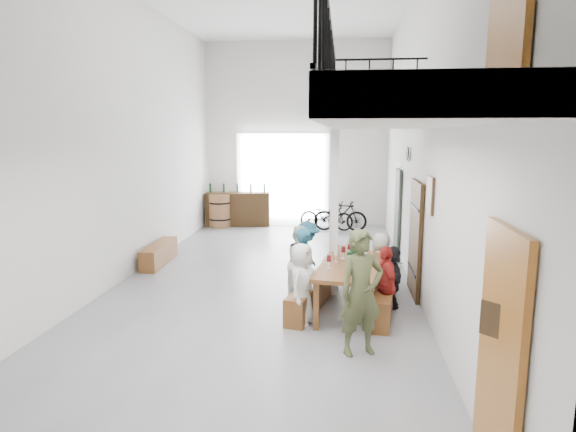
# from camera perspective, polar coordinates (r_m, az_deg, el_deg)

# --- Properties ---
(floor) EXTENTS (12.00, 12.00, 0.00)m
(floor) POSITION_cam_1_polar(r_m,az_deg,el_deg) (9.18, -2.82, -7.99)
(floor) COLOR slate
(floor) RESTS_ON ground
(room_walls) EXTENTS (12.00, 12.00, 12.00)m
(room_walls) POSITION_cam_1_polar(r_m,az_deg,el_deg) (8.77, -3.02, 14.70)
(room_walls) COLOR silver
(room_walls) RESTS_ON ground
(gateway_portal) EXTENTS (2.80, 0.08, 2.80)m
(gateway_portal) POSITION_cam_1_polar(r_m,az_deg,el_deg) (14.74, -0.65, 4.33)
(gateway_portal) COLOR white
(gateway_portal) RESTS_ON ground
(right_wall_decor) EXTENTS (0.07, 8.28, 5.07)m
(right_wall_decor) POSITION_cam_1_polar(r_m,az_deg,el_deg) (6.95, 16.92, 0.60)
(right_wall_decor) COLOR #9C5C20
(right_wall_decor) RESTS_ON ground
(balcony) EXTENTS (1.52, 5.62, 4.00)m
(balcony) POSITION_cam_1_polar(r_m,az_deg,el_deg) (5.52, 12.38, 11.25)
(balcony) COLOR white
(balcony) RESTS_ON ground
(tasting_table) EXTENTS (1.19, 2.31, 0.79)m
(tasting_table) POSITION_cam_1_polar(r_m,az_deg,el_deg) (7.76, 7.50, -5.96)
(tasting_table) COLOR brown
(tasting_table) RESTS_ON ground
(bench_inner) EXTENTS (0.71, 1.89, 0.43)m
(bench_inner) POSITION_cam_1_polar(r_m,az_deg,el_deg) (7.88, 2.76, -9.37)
(bench_inner) COLOR brown
(bench_inner) RESTS_ON ground
(bench_wall) EXTENTS (0.53, 2.03, 0.46)m
(bench_wall) POSITION_cam_1_polar(r_m,az_deg,el_deg) (7.91, 11.34, -9.35)
(bench_wall) COLOR brown
(bench_wall) RESTS_ON ground
(tableware) EXTENTS (0.75, 1.24, 0.35)m
(tableware) POSITION_cam_1_polar(r_m,az_deg,el_deg) (7.69, 7.54, -4.45)
(tableware) COLOR black
(tableware) RESTS_ON tasting_table
(side_bench) EXTENTS (0.41, 1.57, 0.44)m
(side_bench) POSITION_cam_1_polar(r_m,az_deg,el_deg) (10.83, -15.03, -4.34)
(side_bench) COLOR brown
(side_bench) RESTS_ON ground
(oak_barrel) EXTENTS (0.67, 0.67, 0.99)m
(oak_barrel) POSITION_cam_1_polar(r_m,az_deg,el_deg) (14.68, -8.07, 0.64)
(oak_barrel) COLOR brown
(oak_barrel) RESTS_ON ground
(serving_counter) EXTENTS (2.00, 0.83, 1.02)m
(serving_counter) POSITION_cam_1_polar(r_m,az_deg,el_deg) (14.80, -5.97, 0.83)
(serving_counter) COLOR #3D2610
(serving_counter) RESTS_ON ground
(counter_bottles) EXTENTS (1.69, 0.25, 0.28)m
(counter_bottles) POSITION_cam_1_polar(r_m,az_deg,el_deg) (14.70, -6.02, 3.33)
(counter_bottles) COLOR black
(counter_bottles) RESTS_ON serving_counter
(guest_left_a) EXTENTS (0.55, 0.69, 1.22)m
(guest_left_a) POSITION_cam_1_polar(r_m,az_deg,el_deg) (7.15, 1.63, -8.03)
(guest_left_a) COLOR white
(guest_left_a) RESTS_ON ground
(guest_left_b) EXTENTS (0.38, 0.52, 1.33)m
(guest_left_b) POSITION_cam_1_polar(r_m,az_deg,el_deg) (7.71, 2.09, -6.28)
(guest_left_b) COLOR #225B73
(guest_left_b) RESTS_ON ground
(guest_left_c) EXTENTS (0.65, 0.74, 1.28)m
(guest_left_c) POSITION_cam_1_polar(r_m,az_deg,el_deg) (8.15, 1.59, -5.59)
(guest_left_c) COLOR white
(guest_left_c) RESTS_ON ground
(guest_left_d) EXTENTS (0.60, 0.88, 1.26)m
(guest_left_d) POSITION_cam_1_polar(r_m,az_deg,el_deg) (8.66, 2.28, -4.75)
(guest_left_d) COLOR #225B73
(guest_left_d) RESTS_ON ground
(guest_right_a) EXTENTS (0.46, 0.73, 1.17)m
(guest_right_a) POSITION_cam_1_polar(r_m,az_deg,el_deg) (7.37, 11.45, -7.94)
(guest_right_a) COLOR maroon
(guest_right_a) RESTS_ON ground
(guest_right_b) EXTENTS (0.58, 0.99, 1.02)m
(guest_right_b) POSITION_cam_1_polar(r_m,az_deg,el_deg) (8.04, 12.09, -7.01)
(guest_right_b) COLOR black
(guest_right_b) RESTS_ON ground
(guest_right_c) EXTENTS (0.40, 0.57, 1.11)m
(guest_right_c) POSITION_cam_1_polar(r_m,az_deg,el_deg) (8.57, 10.94, -5.61)
(guest_right_c) COLOR white
(guest_right_c) RESTS_ON ground
(host_standing) EXTENTS (0.70, 0.59, 1.62)m
(host_standing) POSITION_cam_1_polar(r_m,az_deg,el_deg) (6.22, 8.66, -8.98)
(host_standing) COLOR #434828
(host_standing) RESTS_ON ground
(potted_plant) EXTENTS (0.44, 0.40, 0.44)m
(potted_plant) POSITION_cam_1_polar(r_m,az_deg,el_deg) (9.40, 12.54, -6.38)
(potted_plant) COLOR #18451D
(potted_plant) RESTS_ON ground
(bicycle_near) EXTENTS (1.67, 0.88, 0.84)m
(bicycle_near) POSITION_cam_1_polar(r_m,az_deg,el_deg) (14.12, 4.58, 0.03)
(bicycle_near) COLOR black
(bicycle_near) RESTS_ON ground
(bicycle_far) EXTENTS (1.55, 0.50, 0.92)m
(bicycle_far) POSITION_cam_1_polar(r_m,az_deg,el_deg) (13.96, 6.21, 0.07)
(bicycle_far) COLOR black
(bicycle_far) RESTS_ON ground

